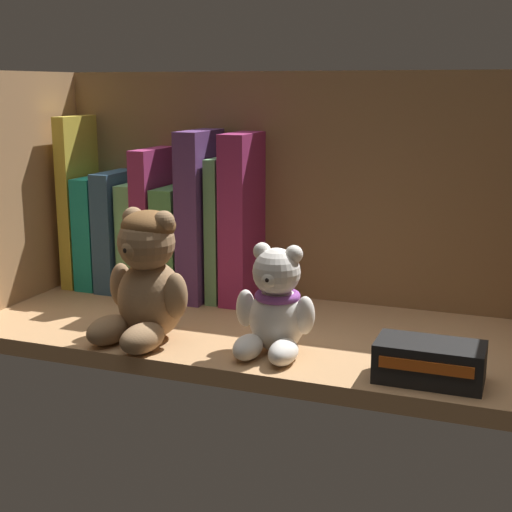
% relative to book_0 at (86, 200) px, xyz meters
% --- Properties ---
extents(shelf_board, '(0.71, 0.29, 0.02)m').
position_rel_book_0_xyz_m(shelf_board, '(0.33, -0.12, -0.13)').
color(shelf_board, tan).
rests_on(shelf_board, ground).
extents(shelf_back_panel, '(0.74, 0.01, 0.33)m').
position_rel_book_0_xyz_m(shelf_back_panel, '(0.33, 0.03, 0.02)').
color(shelf_back_panel, olive).
rests_on(shelf_back_panel, ground).
extents(shelf_side_panel_left, '(0.02, 0.31, 0.33)m').
position_rel_book_0_xyz_m(shelf_side_panel_left, '(-0.03, -0.12, 0.02)').
color(shelf_side_panel_left, tan).
rests_on(shelf_side_panel_left, ground).
extents(book_0, '(0.02, 0.12, 0.25)m').
position_rel_book_0_xyz_m(book_0, '(0.00, 0.00, 0.00)').
color(book_0, gold).
rests_on(book_0, shelf_board).
extents(book_1, '(0.03, 0.12, 0.16)m').
position_rel_book_0_xyz_m(book_1, '(0.03, 0.00, -0.04)').
color(book_1, teal).
rests_on(book_1, shelf_board).
extents(book_2, '(0.03, 0.13, 0.17)m').
position_rel_book_0_xyz_m(book_2, '(0.06, 0.00, -0.04)').
color(book_2, '#2F5373').
rests_on(book_2, shelf_board).
extents(book_3, '(0.03, 0.11, 0.16)m').
position_rel_book_0_xyz_m(book_3, '(0.10, 0.00, -0.05)').
color(book_3, '#7FCC7D').
rests_on(book_3, shelf_board).
extents(book_4, '(0.03, 0.14, 0.21)m').
position_rel_book_0_xyz_m(book_4, '(0.13, 0.00, -0.02)').
color(book_4, '#982B5F').
rests_on(book_4, shelf_board).
extents(book_5, '(0.04, 0.14, 0.15)m').
position_rel_book_0_xyz_m(book_5, '(0.16, 0.00, -0.05)').
color(book_5, '#559954').
rests_on(book_5, shelf_board).
extents(book_6, '(0.03, 0.14, 0.23)m').
position_rel_book_0_xyz_m(book_6, '(0.20, 0.00, -0.01)').
color(book_6, '#583369').
rests_on(book_6, shelf_board).
extents(book_7, '(0.02, 0.12, 0.20)m').
position_rel_book_0_xyz_m(book_7, '(0.23, 0.00, -0.03)').
color(book_7, '#659D64').
rests_on(book_7, shelf_board).
extents(book_8, '(0.04, 0.13, 0.23)m').
position_rel_book_0_xyz_m(book_8, '(0.26, 0.00, -0.01)').
color(book_8, '#8F2659').
rests_on(book_8, shelf_board).
extents(teddy_bear_larger, '(0.12, 0.12, 0.15)m').
position_rel_book_0_xyz_m(teddy_bear_larger, '(0.21, -0.21, -0.05)').
color(teddy_bear_larger, '#93704C').
rests_on(teddy_bear_larger, shelf_board).
extents(teddy_bear_smaller, '(0.09, 0.09, 0.12)m').
position_rel_book_0_xyz_m(teddy_bear_smaller, '(0.37, -0.20, -0.07)').
color(teddy_bear_smaller, white).
rests_on(teddy_bear_smaller, shelf_board).
extents(small_product_box, '(0.11, 0.06, 0.04)m').
position_rel_book_0_xyz_m(small_product_box, '(0.54, -0.22, -0.10)').
color(small_product_box, black).
rests_on(small_product_box, shelf_board).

